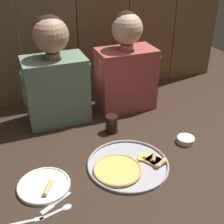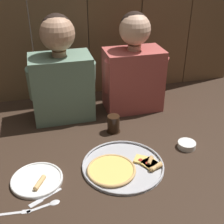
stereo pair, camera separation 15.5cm
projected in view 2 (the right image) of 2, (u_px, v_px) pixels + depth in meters
The scene contains 10 objects.
ground_plane at pixel (117, 151), 1.56m from camera, with size 3.20×3.20×0.00m, color #332319.
pizza_tray at pixel (121, 167), 1.43m from camera, with size 0.40×0.40×0.03m.
dinner_plate at pixel (37, 180), 1.35m from camera, with size 0.24×0.24×0.03m.
drinking_glass at pixel (113, 124), 1.69m from camera, with size 0.08×0.08×0.10m.
dipping_bowl at pixel (187, 145), 1.57m from camera, with size 0.10×0.10×0.03m.
table_fork at pixel (16, 213), 1.19m from camera, with size 0.13×0.03×0.01m.
table_knife at pixel (45, 197), 1.27m from camera, with size 0.15×0.09×0.01m.
table_spoon at pixel (49, 204), 1.23m from camera, with size 0.14×0.05×0.01m.
diner_left at pixel (61, 73), 1.73m from camera, with size 0.39×0.23×0.62m.
diner_right at pixel (134, 67), 1.83m from camera, with size 0.39×0.21×0.61m.
Camera 2 is at (-0.34, -1.21, 0.94)m, focal length 47.67 mm.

